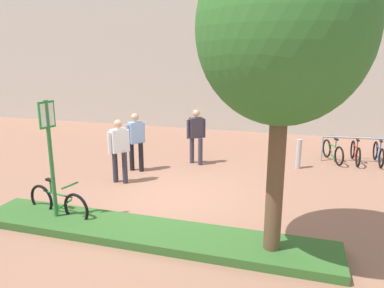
# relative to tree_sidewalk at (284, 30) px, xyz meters

# --- Properties ---
(ground_plane) EXTENTS (60.00, 60.00, 0.00)m
(ground_plane) POSITION_rel_tree_sidewalk_xyz_m (-2.44, 2.03, -3.72)
(ground_plane) COLOR #936651
(building_facade) EXTENTS (28.00, 1.20, 10.00)m
(building_facade) POSITION_rel_tree_sidewalk_xyz_m (-2.44, 10.74, 1.28)
(building_facade) COLOR #B2ADA3
(building_facade) RESTS_ON ground
(planter_strip) EXTENTS (7.00, 1.10, 0.16)m
(planter_strip) POSITION_rel_tree_sidewalk_xyz_m (-2.30, 0.01, -3.64)
(planter_strip) COLOR #336028
(planter_strip) RESTS_ON ground
(tree_sidewalk) EXTENTS (2.63, 2.63, 5.19)m
(tree_sidewalk) POSITION_rel_tree_sidewalk_xyz_m (0.00, 0.00, 0.00)
(tree_sidewalk) COLOR brown
(tree_sidewalk) RESTS_ON ground
(parking_sign_post) EXTENTS (0.11, 0.36, 2.53)m
(parking_sign_post) POSITION_rel_tree_sidewalk_xyz_m (-4.31, 0.01, -2.07)
(parking_sign_post) COLOR #2D7238
(parking_sign_post) RESTS_ON ground
(bike_at_sign) EXTENTS (1.66, 0.49, 0.86)m
(bike_at_sign) POSITION_rel_tree_sidewalk_xyz_m (-4.39, 0.21, -3.37)
(bike_at_sign) COLOR black
(bike_at_sign) RESTS_ON ground
(bike_rack_cluster) EXTENTS (2.10, 1.65, 0.83)m
(bike_rack_cluster) POSITION_rel_tree_sidewalk_xyz_m (2.08, 6.43, -3.37)
(bike_rack_cluster) COLOR #99999E
(bike_rack_cluster) RESTS_ON ground
(bollard_steel) EXTENTS (0.16, 0.16, 0.90)m
(bollard_steel) POSITION_rel_tree_sidewalk_xyz_m (0.35, 5.25, -3.27)
(bollard_steel) COLOR #ADADB2
(bollard_steel) RESTS_ON ground
(person_casual_tan) EXTENTS (0.45, 0.50, 1.72)m
(person_casual_tan) POSITION_rel_tree_sidewalk_xyz_m (-4.22, 3.64, -2.73)
(person_casual_tan) COLOR black
(person_casual_tan) RESTS_ON ground
(person_shirt_blue) EXTENTS (0.44, 0.49, 1.72)m
(person_shirt_blue) POSITION_rel_tree_sidewalk_xyz_m (-4.20, 2.58, -2.73)
(person_shirt_blue) COLOR #2D2D38
(person_shirt_blue) RESTS_ON ground
(person_suited_navy) EXTENTS (0.52, 0.43, 1.72)m
(person_suited_navy) POSITION_rel_tree_sidewalk_xyz_m (-2.73, 4.82, -2.73)
(person_suited_navy) COLOR #383342
(person_suited_navy) RESTS_ON ground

